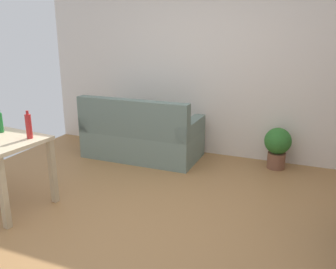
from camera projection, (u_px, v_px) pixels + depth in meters
ground_plane at (141, 217)px, 3.67m from camera, size 5.20×4.40×0.02m
wall_rear at (206, 64)px, 5.24m from camera, size 5.20×0.10×2.70m
couch at (141, 137)px, 5.27m from camera, size 1.67×0.84×0.92m
potted_plant at (277, 145)px, 4.85m from camera, size 0.36×0.36×0.57m
bottle_green at (1, 122)px, 3.88m from camera, size 0.05×0.05×0.26m
bottle_red at (29, 126)px, 3.66m from camera, size 0.06×0.06×0.29m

